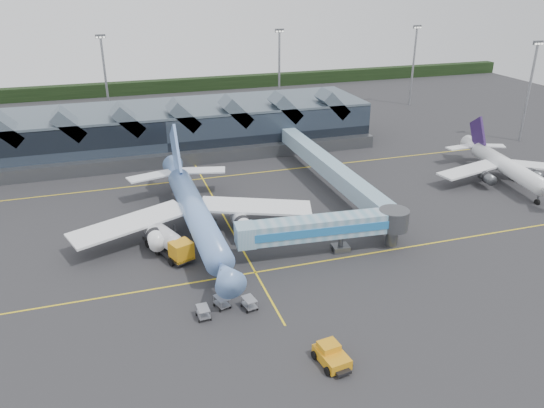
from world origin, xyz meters
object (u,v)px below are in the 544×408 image
object	(u,v)px
main_airliner	(195,210)
jet_bridge	(334,227)
fuel_truck	(166,239)
pushback_tug	(331,356)
regional_jet	(504,165)

from	to	relation	value
main_airliner	jet_bridge	xyz separation A→B (m)	(17.37, -11.19, -0.08)
fuel_truck	pushback_tug	distance (m)	30.85
fuel_truck	pushback_tug	size ratio (longest dim) A/B	2.27
regional_jet	fuel_truck	distance (m)	64.03
main_airliner	fuel_truck	size ratio (longest dim) A/B	3.94
jet_bridge	main_airliner	bearing A→B (deg)	151.64
main_airliner	jet_bridge	bearing A→B (deg)	-33.55
main_airliner	jet_bridge	world-z (taller)	main_airliner
fuel_truck	main_airliner	bearing A→B (deg)	19.41
regional_jet	jet_bridge	xyz separation A→B (m)	(-41.23, -15.51, 0.69)
jet_bridge	pushback_tug	size ratio (longest dim) A/B	5.29
regional_jet	fuel_truck	xyz separation A→B (m)	(-63.44, -8.54, -1.16)
main_airliner	fuel_truck	distance (m)	6.70
main_airliner	fuel_truck	bearing A→B (deg)	-139.70
regional_jet	pushback_tug	size ratio (longest dim) A/B	6.26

